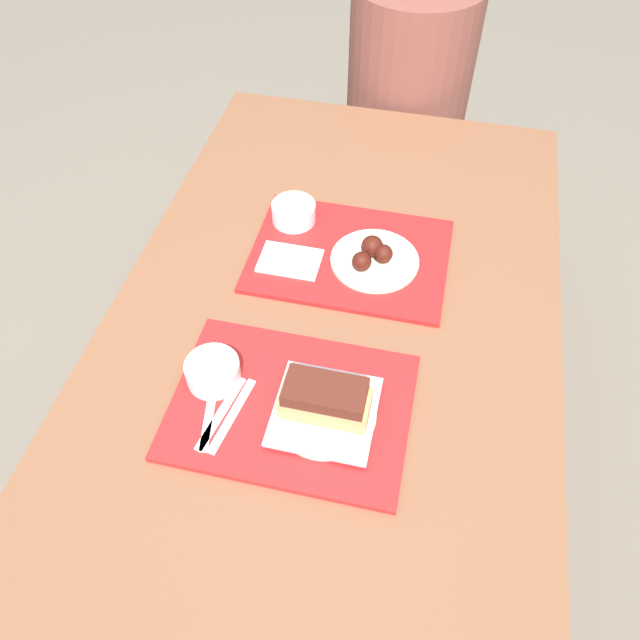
{
  "coord_description": "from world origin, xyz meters",
  "views": [
    {
      "loc": [
        0.16,
        -0.77,
        1.75
      ],
      "look_at": [
        -0.02,
        0.03,
        0.77
      ],
      "focal_mm": 35.0,
      "sensor_mm": 36.0,
      "label": 1
    }
  ],
  "objects_px": {
    "brisket_sandwich_plate": "(325,404)",
    "bowl_coleslaw_far": "(294,211)",
    "tray_near": "(291,406)",
    "wings_plate_far": "(373,257)",
    "person_seated_across": "(411,65)",
    "bowl_coleslaw_near": "(213,371)",
    "tray_far": "(347,255)"
  },
  "relations": [
    {
      "from": "bowl_coleslaw_far",
      "to": "bowl_coleslaw_near",
      "type": "bearing_deg",
      "value": -94.27
    },
    {
      "from": "tray_near",
      "to": "bowl_coleslaw_near",
      "type": "relative_size",
      "value": 4.27
    },
    {
      "from": "wings_plate_far",
      "to": "person_seated_across",
      "type": "bearing_deg",
      "value": 91.91
    },
    {
      "from": "brisket_sandwich_plate",
      "to": "bowl_coleslaw_far",
      "type": "xyz_separation_m",
      "value": [
        -0.19,
        0.52,
        -0.01
      ]
    },
    {
      "from": "tray_near",
      "to": "tray_far",
      "type": "distance_m",
      "value": 0.43
    },
    {
      "from": "person_seated_across",
      "to": "brisket_sandwich_plate",
      "type": "bearing_deg",
      "value": -89.61
    },
    {
      "from": "tray_far",
      "to": "wings_plate_far",
      "type": "relative_size",
      "value": 2.23
    },
    {
      "from": "tray_near",
      "to": "person_seated_across",
      "type": "xyz_separation_m",
      "value": [
        0.06,
        1.28,
        0.02
      ]
    },
    {
      "from": "tray_far",
      "to": "wings_plate_far",
      "type": "distance_m",
      "value": 0.07
    },
    {
      "from": "tray_far",
      "to": "person_seated_across",
      "type": "bearing_deg",
      "value": 87.75
    },
    {
      "from": "tray_near",
      "to": "brisket_sandwich_plate",
      "type": "relative_size",
      "value": 2.34
    },
    {
      "from": "tray_far",
      "to": "bowl_coleslaw_near",
      "type": "bearing_deg",
      "value": -114.89
    },
    {
      "from": "bowl_coleslaw_far",
      "to": "wings_plate_far",
      "type": "relative_size",
      "value": 0.52
    },
    {
      "from": "bowl_coleslaw_near",
      "to": "person_seated_across",
      "type": "height_order",
      "value": "person_seated_across"
    },
    {
      "from": "brisket_sandwich_plate",
      "to": "person_seated_across",
      "type": "distance_m",
      "value": 1.28
    },
    {
      "from": "wings_plate_far",
      "to": "brisket_sandwich_plate",
      "type": "bearing_deg",
      "value": -92.76
    },
    {
      "from": "bowl_coleslaw_far",
      "to": "wings_plate_far",
      "type": "distance_m",
      "value": 0.23
    },
    {
      "from": "bowl_coleslaw_near",
      "to": "bowl_coleslaw_far",
      "type": "height_order",
      "value": "same"
    },
    {
      "from": "tray_near",
      "to": "bowl_coleslaw_far",
      "type": "bearing_deg",
      "value": 103.7
    },
    {
      "from": "bowl_coleslaw_near",
      "to": "wings_plate_far",
      "type": "bearing_deg",
      "value": 57.25
    },
    {
      "from": "bowl_coleslaw_near",
      "to": "wings_plate_far",
      "type": "height_order",
      "value": "wings_plate_far"
    },
    {
      "from": "tray_near",
      "to": "person_seated_across",
      "type": "distance_m",
      "value": 1.28
    },
    {
      "from": "tray_far",
      "to": "bowl_coleslaw_near",
      "type": "height_order",
      "value": "bowl_coleslaw_near"
    },
    {
      "from": "tray_near",
      "to": "wings_plate_far",
      "type": "bearing_deg",
      "value": 77.94
    },
    {
      "from": "brisket_sandwich_plate",
      "to": "wings_plate_far",
      "type": "bearing_deg",
      "value": 87.24
    },
    {
      "from": "tray_near",
      "to": "wings_plate_far",
      "type": "distance_m",
      "value": 0.42
    },
    {
      "from": "tray_near",
      "to": "wings_plate_far",
      "type": "relative_size",
      "value": 2.23
    },
    {
      "from": "brisket_sandwich_plate",
      "to": "wings_plate_far",
      "type": "relative_size",
      "value": 0.95
    },
    {
      "from": "bowl_coleslaw_far",
      "to": "brisket_sandwich_plate",
      "type": "bearing_deg",
      "value": -69.67
    },
    {
      "from": "bowl_coleslaw_near",
      "to": "tray_near",
      "type": "bearing_deg",
      "value": -8.52
    },
    {
      "from": "bowl_coleslaw_far",
      "to": "wings_plate_far",
      "type": "xyz_separation_m",
      "value": [
        0.21,
        -0.1,
        -0.01
      ]
    },
    {
      "from": "bowl_coleslaw_far",
      "to": "person_seated_across",
      "type": "relative_size",
      "value": 0.15
    }
  ]
}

